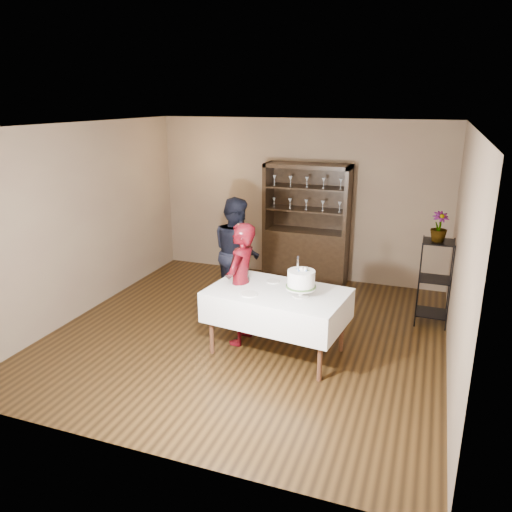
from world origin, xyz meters
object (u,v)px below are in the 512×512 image
object	(u,v)px
woman	(241,284)
potted_plant	(439,227)
cake_table	(277,305)
cake	(301,280)
man	(237,252)
plant_etagere	(435,279)
china_hutch	(306,244)

from	to	relation	value
woman	potted_plant	xyz separation A→B (m)	(2.27, 1.39, 0.60)
cake_table	cake	size ratio (longest dim) A/B	3.53
cake_table	man	xyz separation A→B (m)	(-1.04, 1.27, 0.20)
man	plant_etagere	bearing A→B (deg)	-128.81
man	china_hutch	bearing A→B (deg)	-73.18
china_hutch	man	bearing A→B (deg)	-119.08
china_hutch	woman	world-z (taller)	china_hutch
cake_table	potted_plant	distance (m)	2.44
cake	man	bearing A→B (deg)	135.09
plant_etagere	potted_plant	size ratio (longest dim) A/B	3.00
woman	potted_plant	size ratio (longest dim) A/B	3.92
man	cake_table	bearing A→B (deg)	175.19
plant_etagere	cake_table	size ratio (longest dim) A/B	0.69
china_hutch	potted_plant	xyz separation A→B (m)	(2.06, -1.07, 0.72)
cake	china_hutch	bearing A→B (deg)	103.06
china_hutch	woman	distance (m)	2.47
woman	potted_plant	world-z (taller)	potted_plant
woman	cake_table	bearing A→B (deg)	80.10
china_hutch	woman	size ratio (longest dim) A/B	1.27
plant_etagere	cake	xyz separation A→B (m)	(-1.46, -1.60, 0.36)
plant_etagere	cake	size ratio (longest dim) A/B	2.44
cake_table	cake	bearing A→B (deg)	-12.68
man	potted_plant	size ratio (longest dim) A/B	4.11
plant_etagere	man	xyz separation A→B (m)	(-2.81, -0.26, 0.17)
cake_table	man	size ratio (longest dim) A/B	1.05
china_hutch	cake_table	world-z (taller)	china_hutch
man	potted_plant	distance (m)	2.86
plant_etagere	potted_plant	bearing A→B (deg)	-139.35
cake_table	cake	xyz separation A→B (m)	(0.30, -0.07, 0.39)
china_hutch	woman	bearing A→B (deg)	-94.85
man	cake	xyz separation A→B (m)	(1.34, -1.34, 0.18)
man	potted_plant	xyz separation A→B (m)	(2.79, 0.24, 0.56)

